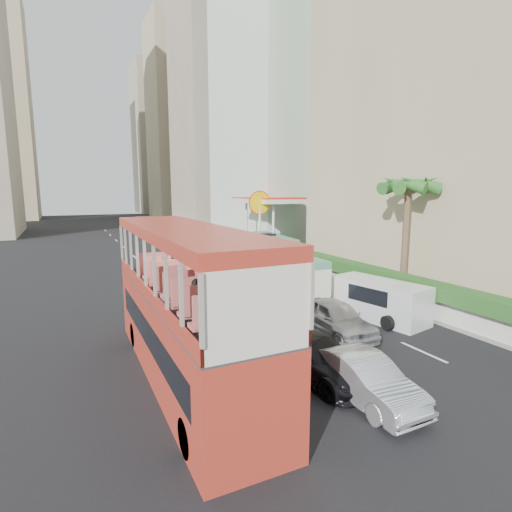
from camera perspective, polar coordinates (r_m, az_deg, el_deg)
ground_plane at (r=16.71m, az=10.92°, el=-12.57°), size 200.00×200.00×0.00m
double_decker_bus at (r=13.32m, az=-10.07°, el=-6.73°), size 2.50×11.00×5.06m
car_silver_lane_a at (r=13.11m, az=15.08°, el=-19.16°), size 1.45×4.14×1.36m
car_silver_lane_b at (r=18.05m, az=11.23°, el=-10.89°), size 1.97×4.50×1.51m
car_black at (r=14.24m, az=8.06°, el=-16.50°), size 2.81×5.18×1.42m
van_asset at (r=28.36m, az=-4.21°, el=-3.29°), size 2.58×5.02×1.35m
minibus_near at (r=22.26m, az=4.04°, el=-3.18°), size 2.34×6.26×2.74m
minibus_far at (r=29.88m, az=1.78°, el=0.19°), size 2.98×6.72×2.88m
panel_van_near at (r=20.41m, az=17.13°, el=-6.01°), size 2.75×4.93×1.86m
panel_van_far at (r=35.78m, az=-3.36°, el=0.90°), size 2.39×4.92×1.90m
sidewalk at (r=42.08m, az=0.45°, el=1.00°), size 6.00×120.00×0.18m
kerb_wall at (r=31.11m, az=4.77°, el=-0.89°), size 0.30×44.00×1.00m
hedge at (r=30.97m, az=4.79°, el=0.66°), size 1.10×44.00×0.70m
palm_tree at (r=23.89m, az=20.53°, el=2.00°), size 0.36×0.36×6.40m
shell_station at (r=40.47m, az=2.98°, el=4.45°), size 6.50×8.00×5.50m
tower_stripe at (r=58.48m, az=5.24°, el=32.26°), size 16.00×18.00×58.00m
tower_mid at (r=77.81m, az=-4.75°, el=23.29°), size 16.00×16.00×50.00m
tower_far_a at (r=99.25m, az=-10.55°, el=18.35°), size 14.00×14.00×44.00m
tower_far_b at (r=120.11m, az=-13.41°, el=15.69°), size 14.00×14.00×40.00m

